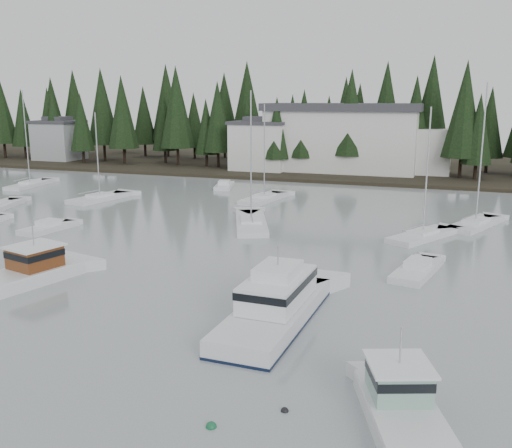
# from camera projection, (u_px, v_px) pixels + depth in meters

# --- Properties ---
(far_shore_land) EXTENTS (240.00, 54.00, 1.00)m
(far_shore_land) POSITION_uv_depth(u_px,v_px,m) (383.00, 165.00, 106.32)
(far_shore_land) COLOR black
(far_shore_land) RESTS_ON ground
(conifer_treeline) EXTENTS (200.00, 22.00, 20.00)m
(conifer_treeline) POSITION_uv_depth(u_px,v_px,m) (375.00, 172.00, 96.20)
(conifer_treeline) COLOR black
(conifer_treeline) RESTS_ON ground
(house_west) EXTENTS (9.54, 7.42, 8.75)m
(house_west) POSITION_uv_depth(u_px,v_px,m) (261.00, 145.00, 94.60)
(house_west) COLOR silver
(house_west) RESTS_ON ground
(house_far_west) EXTENTS (8.48, 7.42, 8.25)m
(house_far_west) POSITION_uv_depth(u_px,v_px,m) (59.00, 139.00, 110.16)
(house_far_west) COLOR #999EA0
(house_far_west) RESTS_ON ground
(harbor_inn) EXTENTS (29.50, 11.50, 10.90)m
(harbor_inn) POSITION_uv_depth(u_px,v_px,m) (355.00, 139.00, 92.54)
(harbor_inn) COLOR silver
(harbor_inn) RESTS_ON ground
(lobster_boat_brown) EXTENTS (6.36, 10.13, 4.76)m
(lobster_boat_brown) POSITION_uv_depth(u_px,v_px,m) (16.00, 277.00, 38.10)
(lobster_boat_brown) COLOR silver
(lobster_boat_brown) RESTS_ON ground
(cabin_cruiser_center) EXTENTS (3.88, 11.59, 4.94)m
(cabin_cruiser_center) POSITION_uv_depth(u_px,v_px,m) (275.00, 309.00, 31.93)
(cabin_cruiser_center) COLOR silver
(cabin_cruiser_center) RESTS_ON ground
(lobster_boat_teal) EXTENTS (5.10, 8.00, 4.20)m
(lobster_boat_teal) POSITION_uv_depth(u_px,v_px,m) (405.00, 417.00, 21.49)
(lobster_boat_teal) COLOR silver
(lobster_boat_teal) RESTS_ON ground
(sailboat_0) EXTENTS (6.80, 11.29, 13.52)m
(sailboat_0) POSITION_uv_depth(u_px,v_px,m) (251.00, 225.00, 56.17)
(sailboat_0) COLOR silver
(sailboat_0) RESTS_ON ground
(sailboat_2) EXTENTS (4.11, 8.89, 12.10)m
(sailboat_2) POSITION_uv_depth(u_px,v_px,m) (264.00, 200.00, 69.78)
(sailboat_2) COLOR silver
(sailboat_2) RESTS_ON ground
(sailboat_5) EXTENTS (6.08, 8.41, 12.09)m
(sailboat_5) POSITION_uv_depth(u_px,v_px,m) (423.00, 237.00, 50.95)
(sailboat_5) COLOR silver
(sailboat_5) RESTS_ON ground
(sailboat_6) EXTENTS (4.43, 8.91, 11.13)m
(sailboat_6) POSITION_uv_depth(u_px,v_px,m) (100.00, 199.00, 70.05)
(sailboat_6) COLOR silver
(sailboat_6) RESTS_ON ground
(sailboat_9) EXTENTS (3.66, 9.30, 13.85)m
(sailboat_9) POSITION_uv_depth(u_px,v_px,m) (30.00, 186.00, 80.88)
(sailboat_9) COLOR silver
(sailboat_9) RESTS_ON ground
(sailboat_10) EXTENTS (5.69, 8.92, 14.24)m
(sailboat_10) POSITION_uv_depth(u_px,v_px,m) (475.00, 225.00, 55.62)
(sailboat_10) COLOR silver
(sailboat_10) RESTS_ON ground
(runabout_1) EXTENTS (3.51, 7.12, 1.42)m
(runabout_1) POSITION_uv_depth(u_px,v_px,m) (417.00, 271.00, 40.78)
(runabout_1) COLOR silver
(runabout_1) RESTS_ON ground
(runabout_3) EXTENTS (3.60, 6.03, 1.42)m
(runabout_3) POSITION_uv_depth(u_px,v_px,m) (224.00, 187.00, 79.35)
(runabout_3) COLOR silver
(runabout_3) RESTS_ON ground
(runabout_4) EXTENTS (2.89, 6.03, 1.42)m
(runabout_4) POSITION_uv_depth(u_px,v_px,m) (49.00, 229.00, 53.95)
(runabout_4) COLOR silver
(runabout_4) RESTS_ON ground
(mooring_buoy_green) EXTENTS (0.43, 0.43, 0.43)m
(mooring_buoy_green) POSITION_uv_depth(u_px,v_px,m) (211.00, 427.00, 21.75)
(mooring_buoy_green) COLOR #145933
(mooring_buoy_green) RESTS_ON ground
(mooring_buoy_dark) EXTENTS (0.33, 0.33, 0.33)m
(mooring_buoy_dark) POSITION_uv_depth(u_px,v_px,m) (285.00, 411.00, 22.86)
(mooring_buoy_dark) COLOR black
(mooring_buoy_dark) RESTS_ON ground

